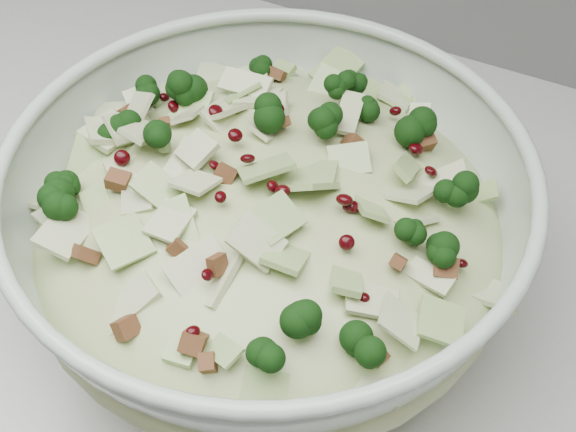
% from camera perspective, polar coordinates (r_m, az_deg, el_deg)
% --- Properties ---
extents(mixing_bowl, '(0.38, 0.38, 0.15)m').
position_cam_1_polar(mixing_bowl, '(0.58, -1.36, -1.23)').
color(mixing_bowl, '#B1C3B2').
rests_on(mixing_bowl, counter).
extents(salad, '(0.37, 0.37, 0.15)m').
position_cam_1_polar(salad, '(0.57, -1.40, 0.37)').
color(salad, tan).
rests_on(salad, mixing_bowl).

